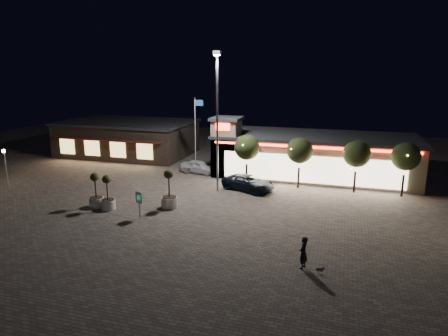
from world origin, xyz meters
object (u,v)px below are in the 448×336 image
(white_sedan, at_px, (199,167))
(planter_left, at_px, (96,197))
(pickup_truck, at_px, (248,183))
(pedestrian, at_px, (303,253))
(valet_sign, at_px, (139,200))
(planter_mid, at_px, (108,199))

(white_sedan, bearing_deg, planter_left, 170.79)
(pickup_truck, distance_m, pedestrian, 14.91)
(pickup_truck, relative_size, planter_left, 1.75)
(pickup_truck, height_order, pedestrian, pedestrian)
(white_sedan, relative_size, valet_sign, 1.97)
(pedestrian, xyz_separation_m, valet_sign, (-12.52, 4.29, 0.50))
(white_sedan, bearing_deg, pickup_truck, -115.12)
(planter_mid, xyz_separation_m, valet_sign, (3.35, -1.02, 0.57))
(planter_mid, relative_size, valet_sign, 1.37)
(white_sedan, bearing_deg, valet_sign, -169.22)
(planter_mid, distance_m, valet_sign, 3.54)
(pickup_truck, distance_m, white_sedan, 7.88)
(pedestrian, height_order, planter_left, planter_left)
(pickup_truck, distance_m, planter_mid, 12.55)
(pedestrian, bearing_deg, white_sedan, -128.03)
(pedestrian, xyz_separation_m, planter_mid, (-15.86, 5.31, -0.07))
(white_sedan, bearing_deg, pedestrian, -134.98)
(planter_mid, bearing_deg, pedestrian, -18.50)
(valet_sign, bearing_deg, pedestrian, -18.91)
(pickup_truck, xyz_separation_m, valet_sign, (-6.18, -9.20, 0.75))
(white_sedan, height_order, planter_mid, planter_mid)
(pedestrian, relative_size, planter_left, 0.66)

